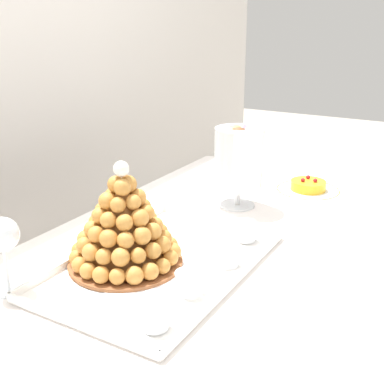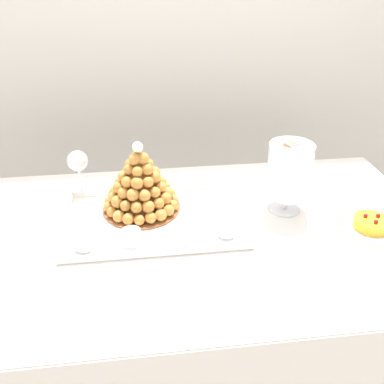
% 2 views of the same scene
% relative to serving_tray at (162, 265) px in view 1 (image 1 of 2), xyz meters
% --- Properties ---
extents(buffet_table, '(1.62, 0.92, 0.78)m').
position_rel_serving_tray_xyz_m(buffet_table, '(0.12, -0.07, -0.10)').
color(buffet_table, brown).
rests_on(buffet_table, ground_plane).
extents(serving_tray, '(0.59, 0.38, 0.02)m').
position_rel_serving_tray_xyz_m(serving_tray, '(0.00, 0.00, 0.00)').
color(serving_tray, white).
rests_on(serving_tray, buffet_table).
extents(croquembouche, '(0.27, 0.27, 0.25)m').
position_rel_serving_tray_xyz_m(croquembouche, '(-0.04, 0.08, 0.10)').
color(croquembouche, brown).
rests_on(croquembouche, serving_tray).
extents(dessert_cup_left, '(0.05, 0.05, 0.05)m').
position_rel_serving_tray_xyz_m(dessert_cup_left, '(-0.22, -0.13, 0.03)').
color(dessert_cup_left, silver).
rests_on(dessert_cup_left, serving_tray).
extents(dessert_cup_mid_left, '(0.06, 0.06, 0.05)m').
position_rel_serving_tray_xyz_m(dessert_cup_mid_left, '(-0.08, -0.12, 0.02)').
color(dessert_cup_mid_left, silver).
rests_on(dessert_cup_mid_left, serving_tray).
extents(dessert_cup_centre, '(0.05, 0.05, 0.05)m').
position_rel_serving_tray_xyz_m(dessert_cup_centre, '(0.07, -0.13, 0.02)').
color(dessert_cup_centre, silver).
rests_on(dessert_cup_centre, serving_tray).
extents(dessert_cup_mid_right, '(0.05, 0.05, 0.05)m').
position_rel_serving_tray_xyz_m(dessert_cup_mid_right, '(0.22, -0.11, 0.03)').
color(dessert_cup_mid_right, silver).
rests_on(dessert_cup_mid_right, serving_tray).
extents(macaron_goblet, '(0.15, 0.15, 0.26)m').
position_rel_serving_tray_xyz_m(macaron_goblet, '(0.45, 0.02, 0.15)').
color(macaron_goblet, white).
rests_on(macaron_goblet, buffet_table).
extents(fruit_tart_plate, '(0.22, 0.22, 0.05)m').
position_rel_serving_tray_xyz_m(fruit_tart_plate, '(0.69, -0.13, 0.01)').
color(fruit_tart_plate, white).
rests_on(fruit_tart_plate, buffet_table).
extents(wine_glass, '(0.07, 0.07, 0.17)m').
position_rel_serving_tray_xyz_m(wine_glass, '(-0.26, 0.22, 0.12)').
color(wine_glass, silver).
rests_on(wine_glass, buffet_table).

